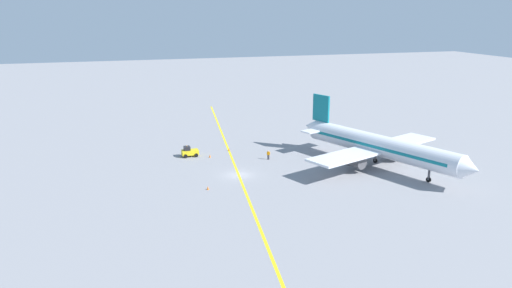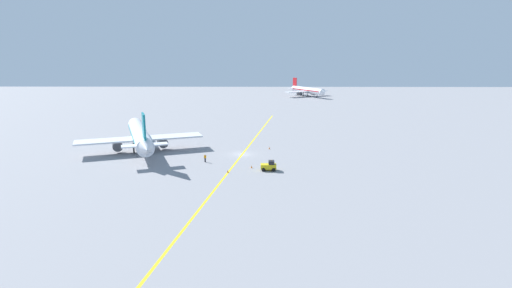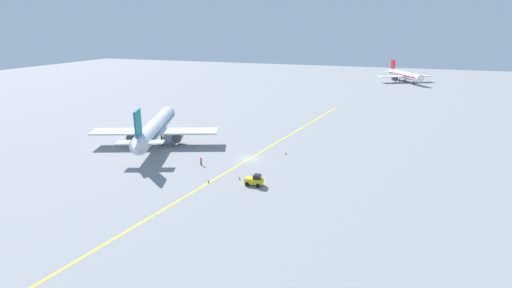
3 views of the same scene
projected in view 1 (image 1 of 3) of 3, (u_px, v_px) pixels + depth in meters
ground_plane at (239, 175)px, 80.80m from camera, size 400.00×400.00×0.00m
apron_yellow_centreline at (239, 175)px, 80.80m from camera, size 17.30×118.86×0.01m
airplane_at_gate at (378, 146)px, 84.10m from camera, size 28.01×34.22×10.60m
baggage_tug_white at (190, 152)px, 90.72m from camera, size 3.01×1.77×2.11m
ground_crew_worker at (268, 155)px, 88.94m from camera, size 0.53×0.36×1.68m
traffic_cone_near_nose at (210, 156)px, 90.33m from camera, size 0.32×0.32×0.55m
traffic_cone_mid_apron at (208, 188)px, 74.14m from camera, size 0.32×0.32×0.55m
traffic_cone_by_wingtip at (229, 149)px, 94.60m from camera, size 0.32×0.32×0.55m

